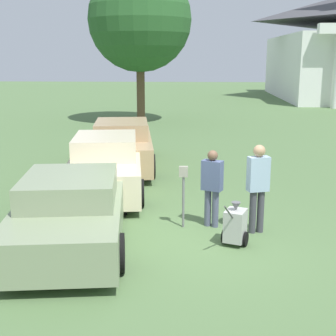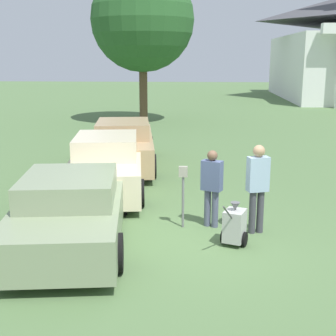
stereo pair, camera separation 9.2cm
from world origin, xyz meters
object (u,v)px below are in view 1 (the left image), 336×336
(parked_car_cream, at_px, (106,165))
(equipment_cart, at_px, (235,225))
(person_worker, at_px, (212,184))
(person_supervisor, at_px, (258,183))
(parked_car_sage, at_px, (72,209))
(parking_meter, at_px, (183,185))
(parked_car_tan, at_px, (122,145))

(parked_car_cream, xyz_separation_m, equipment_cart, (3.12, -3.59, -0.31))
(person_worker, xyz_separation_m, person_supervisor, (0.90, -0.30, 0.12))
(parked_car_cream, distance_m, person_worker, 3.77)
(parked_car_sage, distance_m, person_worker, 2.89)
(parking_meter, xyz_separation_m, equipment_cart, (1.01, -0.89, -0.53))
(parked_car_sage, relative_size, equipment_cart, 4.96)
(parking_meter, bearing_deg, person_supervisor, -8.04)
(parked_car_tan, bearing_deg, person_worker, -70.66)
(person_supervisor, bearing_deg, parked_car_sage, -6.68)
(person_worker, distance_m, person_supervisor, 0.96)
(person_supervisor, bearing_deg, parking_meter, -24.98)
(parked_car_sage, xyz_separation_m, person_supervisor, (3.61, 0.65, 0.40))
(parked_car_tan, xyz_separation_m, person_supervisor, (3.61, -5.68, 0.33))
(person_supervisor, bearing_deg, person_worker, -35.37)
(parked_car_cream, distance_m, parking_meter, 3.44)
(person_worker, bearing_deg, person_supervisor, -174.09)
(person_worker, bearing_deg, parked_car_tan, -38.90)
(parked_car_sage, bearing_deg, parked_car_tan, 82.59)
(parked_car_cream, bearing_deg, equipment_cart, -56.38)
(parked_car_sage, height_order, person_worker, person_worker)
(parked_car_sage, xyz_separation_m, parked_car_cream, (0.00, 3.57, 0.06))
(equipment_cart, bearing_deg, parked_car_cream, 151.09)
(parked_car_cream, xyz_separation_m, person_worker, (2.71, -2.61, 0.23))
(parked_car_tan, relative_size, person_worker, 3.26)
(parked_car_sage, xyz_separation_m, equipment_cart, (3.12, -0.02, -0.25))
(parked_car_sage, distance_m, equipment_cart, 3.13)
(equipment_cart, bearing_deg, parking_meter, 158.71)
(person_supervisor, xyz_separation_m, equipment_cart, (-0.48, -0.67, -0.66))
(parked_car_sage, bearing_deg, person_supervisor, 2.84)
(parked_car_tan, height_order, equipment_cart, parked_car_tan)
(person_supervisor, bearing_deg, parked_car_cream, -55.86)
(parked_car_tan, height_order, parking_meter, parked_car_tan)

